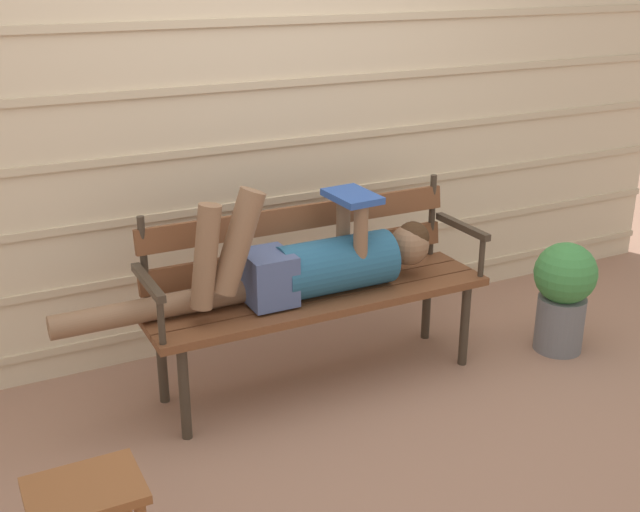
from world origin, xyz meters
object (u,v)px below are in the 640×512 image
reclining_person (307,263)px  footstool (87,512)px  potted_plant (563,292)px  park_bench (314,280)px

reclining_person → footstool: 1.46m
reclining_person → footstool: (-1.16, -0.84, -0.31)m
reclining_person → footstool: size_ratio=4.48×
footstool → potted_plant: bearing=13.4°
park_bench → footstool: bearing=-143.5°
reclining_person → potted_plant: reclining_person is taller
footstool → reclining_person: bearing=35.9°
park_bench → reclining_person: 0.14m
footstool → potted_plant: (2.44, 0.58, 0.02)m
footstool → potted_plant: potted_plant is taller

